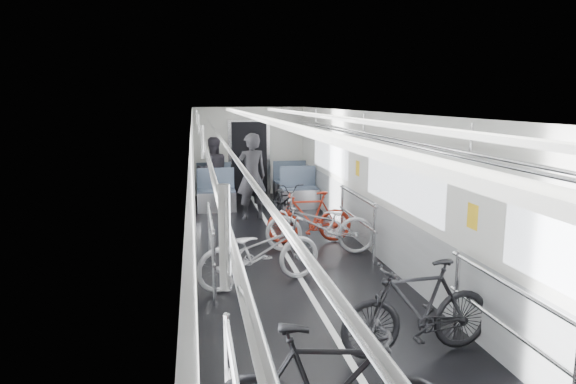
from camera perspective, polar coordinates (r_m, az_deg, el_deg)
The scene contains 8 objects.
car_shell at distance 9.00m, azimuth -0.79°, elevation 0.83°, with size 3.02×14.01×2.41m.
bike_left_far at distance 7.29m, azimuth -3.14°, elevation -6.59°, with size 0.65×1.87×0.98m, color #B2B1B6.
bike_right_near at distance 5.54m, azimuth 14.22°, elevation -12.37°, with size 0.47×1.66×1.00m, color black.
bike_right_mid at distance 8.78m, azimuth 3.57°, elevation -3.65°, with size 0.65×1.88×0.99m, color #9B9B9F.
bike_right_far at distance 9.40m, azimuth 2.38°, elevation -2.82°, with size 0.45×1.58×0.95m, color #9C2313.
bike_aisle at distance 11.28m, azimuth -0.32°, elevation -0.91°, with size 0.55×1.59×0.83m, color black.
person_standing at distance 11.18m, azimuth -4.10°, elevation 1.73°, with size 0.69×0.45×1.90m, color black.
person_seated at distance 13.10m, azimuth -8.34°, elevation 2.41°, with size 0.81×0.63×1.67m, color #302D35.
Camera 1 is at (-1.48, -6.98, 2.60)m, focal length 32.00 mm.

